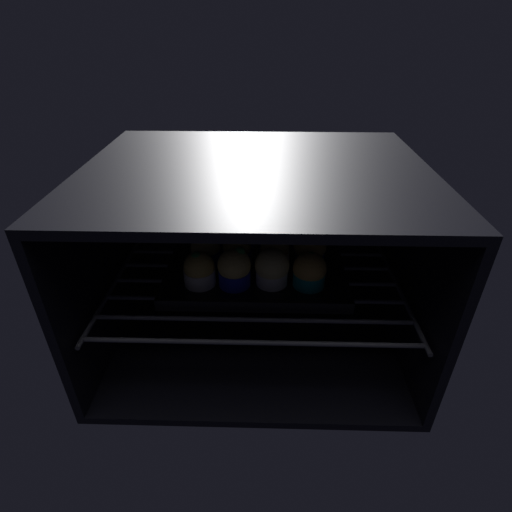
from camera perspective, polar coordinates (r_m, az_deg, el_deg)
oven_cavity at (r=79.73cm, az=0.06°, el=1.07°), size 59.00×47.00×37.00cm
oven_rack at (r=77.97cm, az=-0.03°, el=-2.67°), size 54.80×42.00×0.80cm
baking_tray at (r=78.52cm, az=-0.00°, el=-1.44°), size 33.90×27.16×2.20cm
muffin_row0_col0 at (r=71.85cm, az=-8.21°, el=-1.98°), size 5.80×5.80×6.77cm
muffin_row0_col1 at (r=70.68cm, az=-3.14°, el=-1.84°), size 6.02×6.02×7.61cm
muffin_row0_col2 at (r=71.13cm, az=2.32°, el=-1.76°), size 6.30×6.30×7.01cm
muffin_row0_col3 at (r=71.31cm, az=7.75°, el=-2.17°), size 6.06×6.06×6.68cm
muffin_row1_col0 at (r=77.86cm, az=-7.29°, el=0.86°), size 5.80×5.80×6.42cm
muffin_row1_col1 at (r=77.27cm, az=-2.74°, el=0.77°), size 5.80×5.80×6.26cm
muffin_row1_col2 at (r=76.44cm, az=2.71°, el=0.65°), size 5.80×5.80×6.71cm
muffin_row1_col3 at (r=77.20cm, az=7.80°, el=1.06°), size 6.38×6.38×7.39cm
muffin_row2_col0 at (r=83.57cm, az=-7.06°, el=3.36°), size 6.25×6.25×6.70cm
muffin_row2_col1 at (r=82.66cm, az=-2.03°, el=3.28°), size 6.18×6.18×7.09cm
muffin_row2_col2 at (r=82.21cm, az=2.29°, el=3.11°), size 6.17×6.17×7.11cm
muffin_row2_col3 at (r=82.51cm, az=7.23°, el=3.05°), size 5.80×5.80×6.99cm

